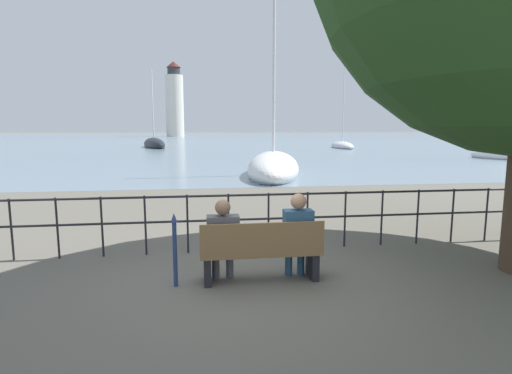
% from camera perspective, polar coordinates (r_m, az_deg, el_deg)
% --- Properties ---
extents(ground_plane, '(1000.00, 1000.00, 0.00)m').
position_cam_1_polar(ground_plane, '(5.98, 0.68, -13.13)').
color(ground_plane, '#605B51').
extents(harbor_water, '(600.00, 300.00, 0.01)m').
position_cam_1_polar(harbor_water, '(164.79, -7.73, 7.35)').
color(harbor_water, slate).
rests_on(harbor_water, ground_plane).
extents(park_bench, '(1.74, 0.45, 0.90)m').
position_cam_1_polar(park_bench, '(5.78, 0.78, -9.37)').
color(park_bench, brown).
rests_on(park_bench, ground_plane).
extents(seated_person_left, '(0.46, 0.35, 1.21)m').
position_cam_1_polar(seated_person_left, '(5.73, -4.74, -7.07)').
color(seated_person_left, '#4C4C51').
rests_on(seated_person_left, ground_plane).
extents(seated_person_right, '(0.42, 0.35, 1.27)m').
position_cam_1_polar(seated_person_right, '(5.88, 5.95, -6.37)').
color(seated_person_right, navy).
rests_on(seated_person_right, ground_plane).
extents(promenade_railing, '(12.34, 0.04, 1.05)m').
position_cam_1_polar(promenade_railing, '(7.17, -1.06, -3.73)').
color(promenade_railing, black).
rests_on(promenade_railing, ground_plane).
extents(closed_umbrella, '(0.09, 0.09, 1.04)m').
position_cam_1_polar(closed_umbrella, '(5.68, -11.53, -8.26)').
color(closed_umbrella, navy).
rests_on(closed_umbrella, ground_plane).
extents(sailboat_0, '(3.94, 8.30, 9.49)m').
position_cam_1_polar(sailboat_0, '(19.30, 2.48, 2.75)').
color(sailboat_0, white).
rests_on(sailboat_0, ground_plane).
extents(sailboat_1, '(4.44, 9.20, 9.79)m').
position_cam_1_polar(sailboat_1, '(50.84, -14.36, 5.89)').
color(sailboat_1, black).
rests_on(sailboat_1, ground_plane).
extents(sailboat_2, '(3.28, 5.46, 11.91)m').
position_cam_1_polar(sailboat_2, '(35.32, 31.70, 3.97)').
color(sailboat_2, white).
rests_on(sailboat_2, ground_plane).
extents(sailboat_3, '(2.76, 7.61, 10.53)m').
position_cam_1_polar(sailboat_3, '(49.37, 12.20, 5.80)').
color(sailboat_3, silver).
rests_on(sailboat_3, ground_plane).
extents(harbor_lighthouse, '(5.58, 5.58, 23.28)m').
position_cam_1_polar(harbor_lighthouse, '(131.04, -11.56, 11.80)').
color(harbor_lighthouse, silver).
rests_on(harbor_lighthouse, ground_plane).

